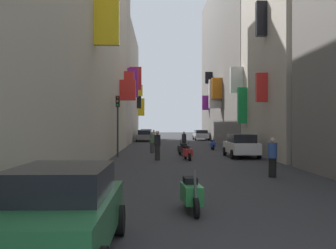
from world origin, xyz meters
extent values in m
plane|color=#2D2D30|center=(0.00, 30.00, 0.00)|extent=(140.00, 140.00, 0.00)
cube|color=yellow|center=(-4.41, 16.90, 7.40)|extent=(1.18, 0.41, 2.82)
cube|color=red|center=(-4.37, 29.50, 4.92)|extent=(1.27, 0.58, 1.62)
cube|color=red|center=(-4.56, 33.70, 6.24)|extent=(0.89, 0.59, 1.46)
cube|color=#9E9384|center=(-8.00, 38.93, 10.69)|extent=(6.00, 5.26, 21.38)
cube|color=red|center=(-4.35, 39.93, 7.04)|extent=(1.30, 0.48, 2.43)
cube|color=purple|center=(-4.47, 37.48, 6.33)|extent=(1.05, 0.49, 2.89)
cube|color=#B2A899|center=(-8.00, 50.78, 7.10)|extent=(6.00, 18.44, 14.20)
cube|color=yellow|center=(-4.49, 50.03, 6.62)|extent=(1.03, 0.50, 1.45)
cube|color=black|center=(-4.69, 55.36, 5.90)|extent=(0.62, 0.42, 2.88)
cube|color=yellow|center=(-4.51, 58.67, 4.80)|extent=(0.98, 0.54, 2.66)
cube|color=#B2A899|center=(8.00, 24.92, 10.32)|extent=(6.00, 11.59, 20.65)
cube|color=white|center=(4.49, 30.09, 5.82)|extent=(1.02, 0.37, 2.13)
cube|color=red|center=(4.65, 22.89, 4.54)|extent=(0.70, 0.40, 1.85)
cube|color=green|center=(4.65, 28.69, 3.66)|extent=(0.69, 0.46, 2.82)
cube|color=black|center=(4.67, 23.04, 8.96)|extent=(0.66, 0.47, 2.22)
cube|color=slate|center=(8.00, 45.47, 9.93)|extent=(6.00, 29.06, 19.86)
cube|color=purple|center=(4.55, 51.76, 5.11)|extent=(0.89, 0.39, 1.97)
cube|color=orange|center=(4.46, 40.63, 6.08)|extent=(1.08, 0.64, 2.26)
cube|color=white|center=(4.34, 41.23, 5.52)|extent=(1.32, 0.62, 3.18)
cube|color=black|center=(4.54, 48.08, 8.10)|extent=(0.91, 0.40, 1.48)
cube|color=white|center=(3.57, 24.00, 0.64)|extent=(1.69, 4.30, 0.69)
cube|color=black|center=(3.57, 23.78, 1.26)|extent=(1.49, 2.41, 0.55)
cylinder|color=black|center=(2.72, 25.42, 0.30)|extent=(0.18, 0.60, 0.60)
cylinder|color=black|center=(4.41, 25.42, 0.30)|extent=(0.18, 0.60, 0.60)
cylinder|color=black|center=(2.72, 22.58, 0.30)|extent=(0.18, 0.60, 0.60)
cylinder|color=black|center=(4.41, 22.58, 0.30)|extent=(0.18, 0.60, 0.60)
cube|color=#B7B7BC|center=(3.90, 51.46, 0.61)|extent=(1.77, 4.43, 0.62)
cube|color=black|center=(3.90, 51.24, 1.16)|extent=(1.56, 2.48, 0.46)
cylinder|color=black|center=(3.02, 52.92, 0.30)|extent=(0.18, 0.60, 0.60)
cylinder|color=black|center=(4.79, 52.92, 0.30)|extent=(0.18, 0.60, 0.60)
cylinder|color=black|center=(3.02, 50.00, 0.30)|extent=(0.18, 0.60, 0.60)
cylinder|color=black|center=(4.79, 50.00, 0.30)|extent=(0.18, 0.60, 0.60)
cube|color=#236638|center=(-3.61, 4.47, 0.65)|extent=(1.76, 4.03, 0.69)
cube|color=black|center=(-3.61, 4.67, 1.25)|extent=(1.54, 2.26, 0.51)
cylinder|color=black|center=(-2.73, 5.80, 0.30)|extent=(0.18, 0.60, 0.60)
cylinder|color=black|center=(-4.49, 5.80, 0.30)|extent=(0.18, 0.60, 0.60)
cube|color=slate|center=(-3.66, 47.80, 0.58)|extent=(1.81, 4.31, 0.57)
cube|color=black|center=(-3.66, 48.02, 1.15)|extent=(1.60, 2.41, 0.57)
cylinder|color=black|center=(-2.75, 46.38, 0.30)|extent=(0.18, 0.60, 0.60)
cylinder|color=black|center=(-4.56, 46.38, 0.30)|extent=(0.18, 0.60, 0.60)
cylinder|color=black|center=(-2.75, 49.23, 0.30)|extent=(0.18, 0.60, 0.60)
cylinder|color=black|center=(-4.56, 49.23, 0.30)|extent=(0.18, 0.60, 0.60)
cube|color=gold|center=(-3.59, 53.31, 0.61)|extent=(1.68, 4.01, 0.63)
cube|color=black|center=(-3.59, 53.51, 1.20)|extent=(1.48, 2.24, 0.54)
cylinder|color=black|center=(-2.75, 51.98, 0.30)|extent=(0.18, 0.60, 0.60)
cylinder|color=black|center=(-4.43, 51.98, 0.30)|extent=(0.18, 0.60, 0.60)
cylinder|color=black|center=(-2.75, 54.63, 0.30)|extent=(0.18, 0.60, 0.60)
cylinder|color=black|center=(-4.43, 54.63, 0.30)|extent=(0.18, 0.60, 0.60)
cube|color=red|center=(-0.13, 22.26, 0.46)|extent=(0.56, 1.24, 0.45)
cube|color=black|center=(-0.15, 22.49, 0.77)|extent=(0.37, 0.59, 0.16)
cylinder|color=#4C4C51|center=(-0.07, 21.66, 0.79)|extent=(0.09, 0.28, 0.68)
cylinder|color=black|center=(-0.05, 21.51, 0.24)|extent=(0.15, 0.49, 0.48)
cylinder|color=black|center=(-0.20, 23.01, 0.24)|extent=(0.15, 0.49, 0.48)
cube|color=#287F3D|center=(-1.12, 7.87, 0.46)|extent=(0.52, 1.15, 0.45)
cube|color=black|center=(-1.13, 8.08, 0.77)|extent=(0.36, 0.58, 0.16)
cylinder|color=#4C4C51|center=(-1.08, 7.31, 0.79)|extent=(0.08, 0.28, 0.68)
cylinder|color=black|center=(-1.07, 7.17, 0.24)|extent=(0.13, 0.49, 0.48)
cylinder|color=black|center=(-1.17, 8.57, 0.24)|extent=(0.13, 0.49, 0.48)
cube|color=#2D4CAD|center=(2.72, 31.46, 0.46)|extent=(0.47, 1.05, 0.45)
cube|color=black|center=(2.73, 31.65, 0.77)|extent=(0.34, 0.57, 0.16)
cylinder|color=#4C4C51|center=(2.70, 30.94, 0.79)|extent=(0.07, 0.28, 0.68)
cylinder|color=black|center=(2.70, 30.81, 0.24)|extent=(0.12, 0.48, 0.48)
cylinder|color=black|center=(2.74, 32.10, 0.24)|extent=(0.12, 0.48, 0.48)
cube|color=black|center=(-0.22, 25.41, 0.46)|extent=(0.69, 1.25, 0.45)
cube|color=black|center=(-0.17, 25.20, 0.77)|extent=(0.44, 0.62, 0.16)
cylinder|color=#4C4C51|center=(-0.35, 25.99, 0.79)|extent=(0.12, 0.28, 0.68)
cylinder|color=black|center=(-0.38, 26.13, 0.24)|extent=(0.20, 0.49, 0.48)
cylinder|color=black|center=(-0.06, 24.69, 0.24)|extent=(0.20, 0.49, 0.48)
cylinder|color=#3F3F3F|center=(-2.41, 41.25, 0.38)|extent=(0.34, 0.34, 0.76)
cylinder|color=#B2AD9E|center=(-2.41, 41.25, 1.06)|extent=(0.41, 0.41, 0.60)
sphere|color=tan|center=(-2.41, 41.25, 1.46)|extent=(0.21, 0.21, 0.21)
cylinder|color=black|center=(2.81, 14.22, 0.40)|extent=(0.40, 0.40, 0.80)
cylinder|color=#335199|center=(2.81, 14.22, 1.11)|extent=(0.48, 0.48, 0.63)
sphere|color=tan|center=(2.81, 14.22, 1.54)|extent=(0.22, 0.22, 0.22)
cylinder|color=#2A2A2A|center=(-1.99, 22.10, 0.43)|extent=(0.44, 0.44, 0.87)
cylinder|color=black|center=(-1.99, 22.10, 1.21)|extent=(0.52, 0.52, 0.69)
sphere|color=tan|center=(-1.99, 22.10, 1.68)|extent=(0.24, 0.24, 0.24)
cylinder|color=black|center=(0.22, 30.70, 0.38)|extent=(0.45, 0.45, 0.76)
cylinder|color=black|center=(0.22, 30.70, 1.07)|extent=(0.53, 0.53, 0.61)
sphere|color=tan|center=(0.22, 30.70, 1.47)|extent=(0.21, 0.21, 0.21)
cylinder|color=#3C3C3C|center=(-2.39, 27.88, 0.39)|extent=(0.33, 0.33, 0.77)
cylinder|color=#4C724C|center=(-2.39, 27.88, 1.08)|extent=(0.39, 0.39, 0.61)
sphere|color=tan|center=(-2.39, 27.88, 1.49)|extent=(0.21, 0.21, 0.21)
cylinder|color=#2D2D2D|center=(-4.64, 24.27, 1.67)|extent=(0.12, 0.12, 3.34)
cube|color=black|center=(-4.64, 24.27, 3.72)|extent=(0.26, 0.26, 0.75)
sphere|color=red|center=(-4.64, 24.13, 3.97)|extent=(0.14, 0.14, 0.14)
sphere|color=orange|center=(-4.64, 24.13, 3.72)|extent=(0.14, 0.14, 0.14)
sphere|color=green|center=(-4.64, 24.13, 3.47)|extent=(0.14, 0.14, 0.14)
camera|label=1|loc=(-1.97, -2.10, 2.23)|focal=42.22mm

